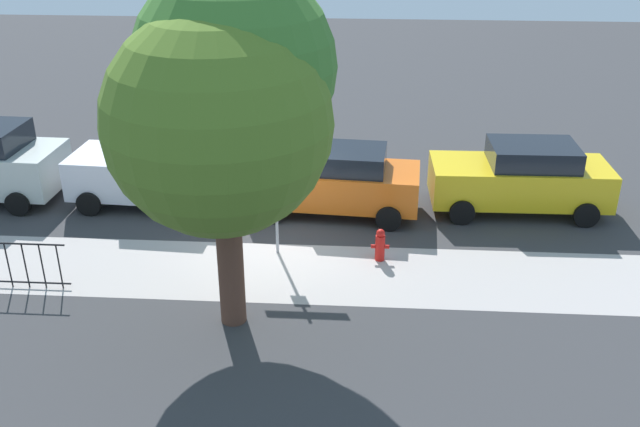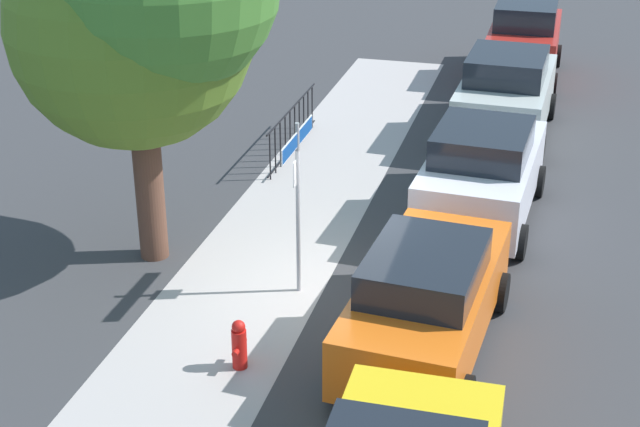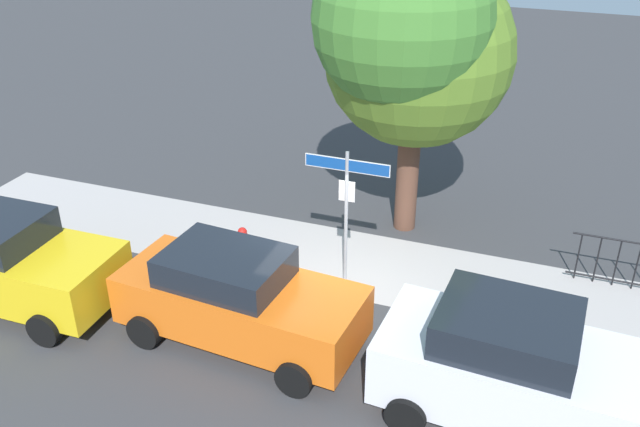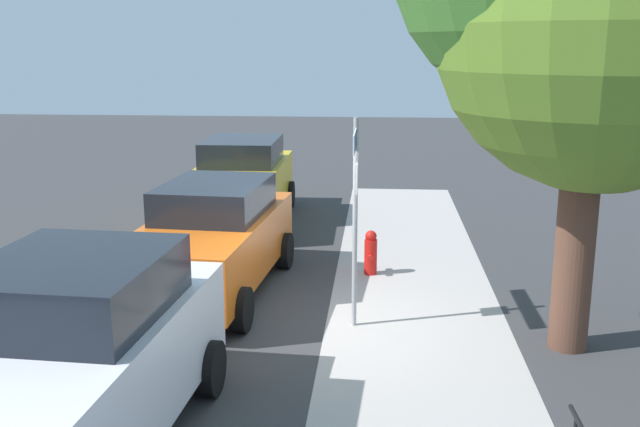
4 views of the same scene
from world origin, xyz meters
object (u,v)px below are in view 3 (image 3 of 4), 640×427
(car_white, at_px, (516,368))
(fire_hydrant, at_px, (243,244))
(car_orange, at_px, (238,298))
(shade_tree, at_px, (414,43))
(car_yellow, at_px, (2,259))
(street_sign, at_px, (347,192))

(car_white, bearing_deg, fire_hydrant, 158.16)
(car_orange, bearing_deg, shade_tree, 75.22)
(car_yellow, bearing_deg, street_sign, 23.74)
(street_sign, relative_size, car_yellow, 0.65)
(shade_tree, bearing_deg, car_white, -60.29)
(street_sign, distance_m, fire_hydrant, 2.96)
(street_sign, xyz_separation_m, car_orange, (-1.23, -2.31, -1.23))
(shade_tree, bearing_deg, car_yellow, -139.87)
(car_orange, bearing_deg, car_yellow, -170.47)
(fire_hydrant, bearing_deg, car_yellow, -141.11)
(car_yellow, relative_size, car_orange, 1.01)
(street_sign, xyz_separation_m, car_yellow, (-6.04, -2.75, -1.20))
(car_yellow, xyz_separation_m, fire_hydrant, (3.66, 2.95, -0.54))
(street_sign, bearing_deg, car_orange, -118.16)
(street_sign, height_order, fire_hydrant, street_sign)
(street_sign, distance_m, car_orange, 2.89)
(shade_tree, relative_size, car_yellow, 1.49)
(shade_tree, xyz_separation_m, fire_hydrant, (-2.89, -2.57, -3.97))
(shade_tree, bearing_deg, street_sign, -100.51)
(shade_tree, relative_size, fire_hydrant, 8.69)
(car_white, relative_size, fire_hydrant, 5.55)
(street_sign, xyz_separation_m, car_white, (3.57, -2.58, -1.15))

